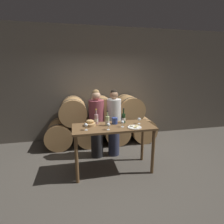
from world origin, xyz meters
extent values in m
plane|color=#4C473F|center=(0.00, 0.00, 0.00)|extent=(10.00, 10.00, 0.00)
cube|color=#60594F|center=(0.00, 1.99, 1.60)|extent=(10.00, 0.12, 3.20)
cylinder|color=tan|center=(-1.16, 1.46, 0.35)|extent=(0.69, 0.82, 0.69)
cylinder|color=#2D2D33|center=(-1.16, 1.19, 0.35)|extent=(0.70, 0.02, 0.70)
cylinder|color=#2D2D33|center=(-1.16, 1.72, 0.35)|extent=(0.70, 0.02, 0.70)
cylinder|color=tan|center=(-0.39, 1.46, 0.35)|extent=(0.69, 0.82, 0.69)
cylinder|color=#2D2D33|center=(-0.39, 1.19, 0.35)|extent=(0.70, 0.02, 0.70)
cylinder|color=#2D2D33|center=(-0.39, 1.72, 0.35)|extent=(0.70, 0.02, 0.70)
cylinder|color=tan|center=(0.39, 1.46, 0.35)|extent=(0.69, 0.82, 0.69)
cylinder|color=#2D2D33|center=(0.39, 1.19, 0.35)|extent=(0.70, 0.02, 0.70)
cylinder|color=#2D2D33|center=(0.39, 1.72, 0.35)|extent=(0.70, 0.02, 0.70)
cylinder|color=tan|center=(1.16, 1.46, 0.35)|extent=(0.69, 0.82, 0.69)
cylinder|color=#2D2D33|center=(1.16, 1.19, 0.35)|extent=(0.70, 0.02, 0.70)
cylinder|color=#2D2D33|center=(1.16, 1.72, 0.35)|extent=(0.70, 0.02, 0.70)
cylinder|color=tan|center=(-0.77, 1.46, 0.97)|extent=(0.69, 0.82, 0.69)
cylinder|color=#2D2D33|center=(-0.77, 1.19, 0.97)|extent=(0.70, 0.02, 0.70)
cylinder|color=#2D2D33|center=(-0.77, 1.72, 0.97)|extent=(0.70, 0.02, 0.70)
cylinder|color=tan|center=(0.00, 1.46, 0.97)|extent=(0.69, 0.82, 0.69)
cylinder|color=#2D2D33|center=(0.00, 1.19, 0.97)|extent=(0.70, 0.02, 0.70)
cylinder|color=#2D2D33|center=(0.00, 1.72, 0.97)|extent=(0.70, 0.02, 0.70)
cylinder|color=tan|center=(0.77, 1.46, 0.97)|extent=(0.69, 0.82, 0.69)
cylinder|color=#2D2D33|center=(0.77, 1.19, 0.97)|extent=(0.70, 0.02, 0.70)
cylinder|color=#2D2D33|center=(0.77, 1.72, 0.97)|extent=(0.70, 0.02, 0.70)
cylinder|color=brown|center=(-0.73, -0.27, 0.46)|extent=(0.06, 0.06, 0.91)
cylinder|color=brown|center=(0.73, -0.27, 0.46)|extent=(0.06, 0.06, 0.91)
cylinder|color=brown|center=(-0.73, 0.27, 0.46)|extent=(0.06, 0.06, 0.91)
cylinder|color=brown|center=(0.73, 0.27, 0.46)|extent=(0.06, 0.06, 0.91)
cube|color=brown|center=(0.00, 0.00, 0.93)|extent=(1.59, 0.66, 0.04)
cylinder|color=#232326|center=(-0.25, 0.67, 0.38)|extent=(0.28, 0.28, 0.76)
cylinder|color=#8C3D47|center=(-0.25, 0.67, 1.06)|extent=(0.35, 0.35, 0.60)
sphere|color=tan|center=(-0.25, 0.67, 1.46)|extent=(0.20, 0.20, 0.20)
sphere|color=olive|center=(-0.25, 0.68, 1.52)|extent=(0.17, 0.17, 0.17)
cylinder|color=#2D334C|center=(0.16, 0.67, 0.38)|extent=(0.27, 0.27, 0.77)
cylinder|color=silver|center=(0.16, 0.67, 1.07)|extent=(0.33, 0.33, 0.61)
sphere|color=#997051|center=(0.16, 0.67, 1.47)|extent=(0.19, 0.19, 0.19)
sphere|color=black|center=(0.16, 0.68, 1.52)|extent=(0.16, 0.16, 0.16)
cylinder|color=#193819|center=(0.25, 0.16, 1.05)|extent=(0.08, 0.08, 0.19)
cylinder|color=#193819|center=(0.25, 0.16, 1.19)|extent=(0.03, 0.03, 0.09)
cylinder|color=black|center=(0.25, 0.16, 1.25)|extent=(0.03, 0.03, 0.02)
cylinder|color=white|center=(0.25, 0.16, 1.03)|extent=(0.08, 0.08, 0.06)
cylinder|color=#ADBC7F|center=(-0.11, 0.06, 1.05)|extent=(0.08, 0.08, 0.18)
cylinder|color=#ADBC7F|center=(-0.11, 0.06, 1.18)|extent=(0.03, 0.03, 0.09)
cylinder|color=black|center=(-0.11, 0.06, 1.24)|extent=(0.03, 0.03, 0.02)
cylinder|color=white|center=(-0.11, 0.06, 1.03)|extent=(0.08, 0.08, 0.06)
cylinder|color=#BC8E93|center=(-0.31, 0.22, 1.05)|extent=(0.08, 0.08, 0.19)
cylinder|color=#BC8E93|center=(-0.31, 0.22, 1.19)|extent=(0.03, 0.03, 0.09)
cylinder|color=gold|center=(-0.31, 0.22, 1.25)|extent=(0.03, 0.03, 0.02)
cylinder|color=white|center=(-0.31, 0.22, 1.03)|extent=(0.08, 0.08, 0.06)
cylinder|color=navy|center=(0.06, 0.13, 1.02)|extent=(0.11, 0.11, 0.13)
cylinder|color=navy|center=(0.06, 0.13, 1.08)|extent=(0.12, 0.12, 0.01)
cylinder|color=tan|center=(-0.45, 0.11, 0.98)|extent=(0.23, 0.23, 0.06)
ellipsoid|color=tan|center=(-0.45, 0.11, 1.04)|extent=(0.17, 0.10, 0.08)
cylinder|color=white|center=(0.37, -0.18, 0.96)|extent=(0.26, 0.26, 0.01)
cube|color=beige|center=(0.42, -0.16, 0.98)|extent=(0.07, 0.06, 0.02)
cube|color=beige|center=(0.32, -0.14, 0.98)|extent=(0.07, 0.07, 0.02)
cube|color=#E0CC7F|center=(0.36, -0.24, 0.98)|extent=(0.05, 0.06, 0.02)
cylinder|color=white|center=(-0.54, -0.13, 0.96)|extent=(0.06, 0.06, 0.00)
cylinder|color=white|center=(-0.54, -0.13, 0.99)|extent=(0.01, 0.01, 0.06)
sphere|color=white|center=(-0.54, -0.13, 1.05)|extent=(0.07, 0.07, 0.07)
cylinder|color=white|center=(-0.14, -0.20, 0.96)|extent=(0.06, 0.06, 0.00)
cylinder|color=white|center=(-0.14, -0.20, 0.99)|extent=(0.01, 0.01, 0.06)
sphere|color=white|center=(-0.14, -0.20, 1.05)|extent=(0.07, 0.07, 0.07)
cylinder|color=white|center=(0.16, -0.09, 0.96)|extent=(0.06, 0.06, 0.00)
cylinder|color=white|center=(0.16, -0.09, 0.99)|extent=(0.01, 0.01, 0.06)
sphere|color=white|center=(0.16, -0.09, 1.05)|extent=(0.07, 0.07, 0.07)
cylinder|color=white|center=(0.54, 0.03, 0.96)|extent=(0.06, 0.06, 0.00)
cylinder|color=white|center=(0.54, 0.03, 0.99)|extent=(0.01, 0.01, 0.06)
sphere|color=white|center=(0.54, 0.03, 1.05)|extent=(0.07, 0.07, 0.07)
camera|label=1|loc=(-0.71, -3.17, 2.02)|focal=28.00mm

